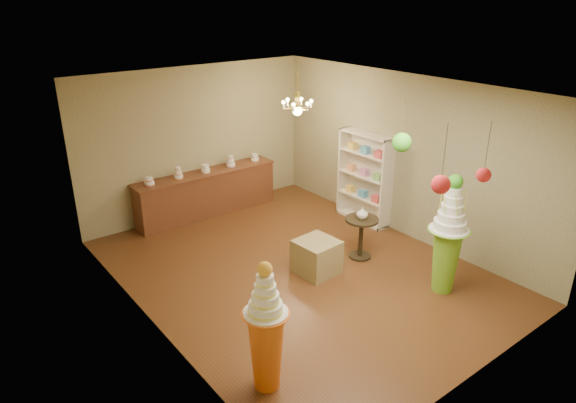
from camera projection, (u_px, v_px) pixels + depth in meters
floor at (298, 271)px, 8.53m from camera, size 6.50×6.50×0.00m
ceiling at (299, 89)px, 7.39m from camera, size 6.50×6.50×0.00m
wall_back at (197, 141)px, 10.33m from camera, size 5.00×0.04×3.00m
wall_front at (486, 270)px, 5.59m from camera, size 5.00×0.04×3.00m
wall_left at (146, 229)px, 6.54m from camera, size 0.04×6.50×3.00m
wall_right at (404, 157)px, 9.38m from camera, size 0.04×6.50×3.00m
pedestal_green at (447, 245)px, 7.70m from camera, size 0.63×0.63×1.90m
pedestal_orange at (266, 339)px, 5.82m from camera, size 0.57×0.57×1.65m
burlap_riser at (317, 257)px, 8.39m from camera, size 0.67×0.67×0.57m
sideboard at (207, 193)px, 10.51m from camera, size 3.04×0.54×1.16m
shelving_unit at (365, 178)px, 10.10m from camera, size 0.33×1.20×1.80m
round_table at (361, 232)px, 8.80m from camera, size 0.72×0.72×0.74m
vase at (362, 213)px, 8.66m from camera, size 0.25×0.25×0.20m
pom_red_left at (441, 184)px, 5.75m from camera, size 0.22×0.22×0.81m
pom_green_mid at (402, 142)px, 6.90m from camera, size 0.26×0.26×0.71m
pom_red_right at (484, 175)px, 5.82m from camera, size 0.17×0.17×0.71m
chandelier at (297, 108)px, 9.49m from camera, size 0.81×0.81×0.85m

